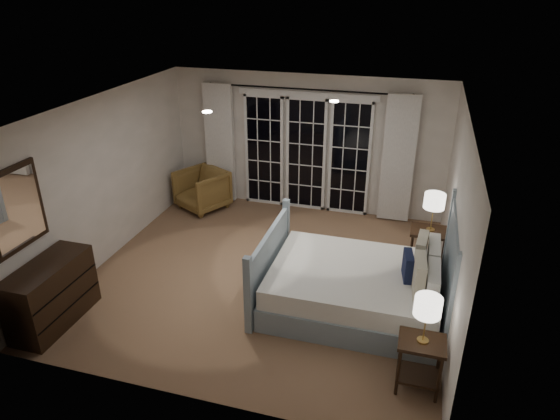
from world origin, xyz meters
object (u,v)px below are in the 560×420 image
(lamp_left, at_px, (428,307))
(bed, at_px, (358,286))
(armchair, at_px, (202,190))
(nightstand_left, at_px, (420,357))
(lamp_right, at_px, (434,201))
(nightstand_right, at_px, (428,245))
(dresser, at_px, (51,294))

(lamp_left, bearing_deg, bed, 123.39)
(lamp_left, height_order, armchair, lamp_left)
(bed, relative_size, lamp_left, 4.43)
(bed, relative_size, nightstand_left, 3.77)
(lamp_right, bearing_deg, nightstand_right, 14.04)
(nightstand_left, bearing_deg, bed, 123.39)
(lamp_right, bearing_deg, bed, -126.06)
(nightstand_right, bearing_deg, nightstand_left, -90.74)
(nightstand_right, bearing_deg, lamp_right, -165.96)
(armchair, distance_m, dresser, 3.71)
(bed, bearing_deg, nightstand_right, 53.94)
(lamp_right, distance_m, armchair, 4.35)
(armchair, relative_size, dresser, 0.70)
(nightstand_left, relative_size, lamp_left, 1.18)
(bed, height_order, armchair, bed)
(dresser, bearing_deg, lamp_left, 1.31)
(bed, height_order, dresser, bed)
(bed, bearing_deg, lamp_left, -56.61)
(bed, distance_m, dresser, 3.88)
(lamp_left, bearing_deg, dresser, -178.69)
(nightstand_right, height_order, lamp_left, lamp_left)
(dresser, bearing_deg, armchair, 84.17)
(lamp_right, bearing_deg, dresser, -150.86)
(nightstand_left, xyz_separation_m, dresser, (-4.46, -0.10, 0.01))
(bed, height_order, nightstand_left, bed)
(lamp_right, bearing_deg, armchair, 163.82)
(nightstand_right, xyz_separation_m, lamp_left, (-0.03, -2.40, 0.58))
(nightstand_left, relative_size, armchair, 0.76)
(lamp_right, bearing_deg, nightstand_left, -90.74)
(nightstand_left, height_order, lamp_left, lamp_left)
(nightstand_right, distance_m, lamp_left, 2.47)
(bed, height_order, lamp_right, bed)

